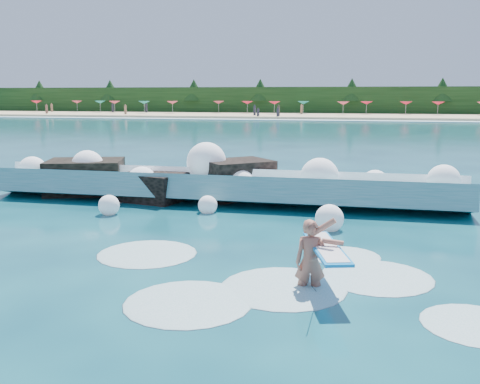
{
  "coord_description": "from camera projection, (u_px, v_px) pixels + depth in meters",
  "views": [
    {
      "loc": [
        4.47,
        -10.85,
        3.6
      ],
      "look_at": [
        1.5,
        2.0,
        1.2
      ],
      "focal_mm": 40.0,
      "sensor_mm": 36.0,
      "label": 1
    }
  ],
  "objects": [
    {
      "name": "treeline",
      "position": [
        340.0,
        101.0,
        95.93
      ],
      "size": [
        140.0,
        4.0,
        5.0
      ],
      "primitive_type": "cube",
      "color": "black",
      "rests_on": "ground"
    },
    {
      "name": "wet_band",
      "position": [
        332.0,
        120.0,
        76.25
      ],
      "size": [
        140.0,
        5.0,
        0.08
      ],
      "primitive_type": "cube",
      "color": "silver",
      "rests_on": "ground"
    },
    {
      "name": "surf_foam",
      "position": [
        271.0,
        280.0,
        10.52
      ],
      "size": [
        8.65,
        5.38,
        0.12
      ],
      "color": "silver",
      "rests_on": "ground"
    },
    {
      "name": "rock_cluster",
      "position": [
        152.0,
        182.0,
        19.24
      ],
      "size": [
        8.73,
        3.62,
        1.57
      ],
      "color": "black",
      "rests_on": "ground"
    },
    {
      "name": "breaking_wave",
      "position": [
        220.0,
        187.0,
        18.36
      ],
      "size": [
        16.12,
        2.6,
        1.39
      ],
      "color": "teal",
      "rests_on": "ground"
    },
    {
      "name": "ground",
      "position": [
        155.0,
        257.0,
        12.03
      ],
      "size": [
        200.0,
        200.0,
        0.0
      ],
      "primitive_type": "plane",
      "color": "#083442",
      "rests_on": "ground"
    },
    {
      "name": "surfer_with_board",
      "position": [
        314.0,
        259.0,
        9.98
      ],
      "size": [
        1.15,
        2.83,
        1.6
      ],
      "color": "#A6614D",
      "rests_on": "ground"
    },
    {
      "name": "beachgoers",
      "position": [
        373.0,
        111.0,
        83.91
      ],
      "size": [
        100.87,
        14.08,
        1.93
      ],
      "color": "#3F332D",
      "rests_on": "ground"
    },
    {
      "name": "beach_umbrellas",
      "position": [
        338.0,
        103.0,
        88.63
      ],
      "size": [
        113.48,
        6.13,
        0.5
      ],
      "color": "red",
      "rests_on": "ground"
    },
    {
      "name": "beach",
      "position": [
        336.0,
        116.0,
        86.76
      ],
      "size": [
        140.0,
        20.0,
        0.4
      ],
      "primitive_type": "cube",
      "color": "tan",
      "rests_on": "ground"
    },
    {
      "name": "wave_spray",
      "position": [
        219.0,
        176.0,
        18.18
      ],
      "size": [
        15.35,
        4.92,
        2.03
      ],
      "color": "white",
      "rests_on": "ground"
    }
  ]
}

